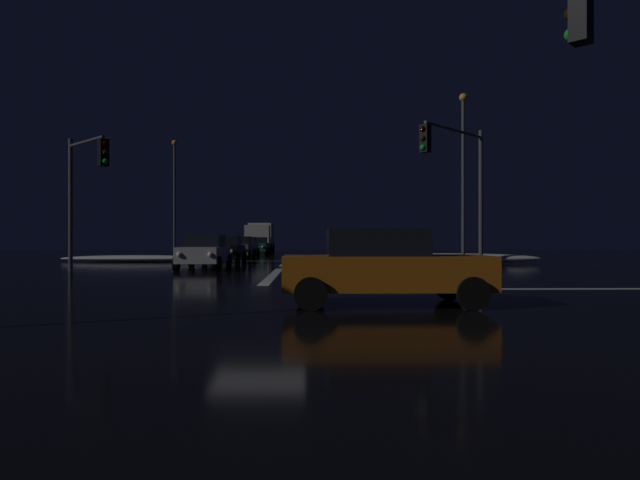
{
  "coord_description": "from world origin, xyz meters",
  "views": [
    {
      "loc": [
        1.34,
        -15.01,
        1.35
      ],
      "look_at": [
        1.9,
        11.97,
        1.33
      ],
      "focal_mm": 31.19,
      "sensor_mm": 36.0,
      "label": 1
    }
  ],
  "objects_px": {
    "sedan_gray": "(238,248)",
    "traffic_signal_ne": "(458,170)",
    "sedan_orange_crossing": "(384,266)",
    "traffic_signal_nw": "(85,178)",
    "sedan_green": "(258,246)",
    "streetlamp_right_near": "(463,166)",
    "streetlamp_left_far": "(175,190)",
    "sedan_blue": "(245,246)",
    "sedan_black": "(225,249)",
    "box_truck": "(260,236)",
    "sedan_silver": "(204,252)"
  },
  "relations": [
    {
      "from": "sedan_silver",
      "to": "sedan_black",
      "type": "relative_size",
      "value": 1.0
    },
    {
      "from": "sedan_black",
      "to": "streetlamp_right_near",
      "type": "height_order",
      "value": "streetlamp_right_near"
    },
    {
      "from": "sedan_silver",
      "to": "sedan_gray",
      "type": "xyz_separation_m",
      "value": [
        -0.09,
        13.06,
        0.0
      ]
    },
    {
      "from": "streetlamp_left_far",
      "to": "sedan_blue",
      "type": "bearing_deg",
      "value": 2.42
    },
    {
      "from": "sedan_gray",
      "to": "sedan_blue",
      "type": "height_order",
      "value": "same"
    },
    {
      "from": "sedan_gray",
      "to": "sedan_green",
      "type": "height_order",
      "value": "same"
    },
    {
      "from": "sedan_green",
      "to": "traffic_signal_ne",
      "type": "relative_size",
      "value": 0.71
    },
    {
      "from": "streetlamp_right_near",
      "to": "sedan_orange_crossing",
      "type": "bearing_deg",
      "value": -110.55
    },
    {
      "from": "sedan_orange_crossing",
      "to": "traffic_signal_ne",
      "type": "height_order",
      "value": "traffic_signal_ne"
    },
    {
      "from": "sedan_black",
      "to": "traffic_signal_ne",
      "type": "relative_size",
      "value": 0.71
    },
    {
      "from": "streetlamp_right_near",
      "to": "streetlamp_left_far",
      "type": "distance_m",
      "value": 24.79
    },
    {
      "from": "sedan_orange_crossing",
      "to": "traffic_signal_nw",
      "type": "distance_m",
      "value": 15.9
    },
    {
      "from": "sedan_silver",
      "to": "traffic_signal_ne",
      "type": "xyz_separation_m",
      "value": [
        10.87,
        -3.03,
        3.4
      ]
    },
    {
      "from": "traffic_signal_ne",
      "to": "streetlamp_right_near",
      "type": "xyz_separation_m",
      "value": [
        2.03,
        6.53,
        1.01
      ]
    },
    {
      "from": "sedan_blue",
      "to": "streetlamp_left_far",
      "type": "height_order",
      "value": "streetlamp_left_far"
    },
    {
      "from": "sedan_gray",
      "to": "box_truck",
      "type": "distance_m",
      "value": 20.19
    },
    {
      "from": "sedan_gray",
      "to": "traffic_signal_ne",
      "type": "bearing_deg",
      "value": -55.74
    },
    {
      "from": "sedan_black",
      "to": "sedan_orange_crossing",
      "type": "bearing_deg",
      "value": -72.88
    },
    {
      "from": "sedan_silver",
      "to": "box_truck",
      "type": "bearing_deg",
      "value": 90.56
    },
    {
      "from": "sedan_green",
      "to": "sedan_orange_crossing",
      "type": "bearing_deg",
      "value": -81.02
    },
    {
      "from": "box_truck",
      "to": "traffic_signal_nw",
      "type": "relative_size",
      "value": 1.47
    },
    {
      "from": "sedan_black",
      "to": "streetlamp_left_far",
      "type": "height_order",
      "value": "streetlamp_left_far"
    },
    {
      "from": "sedan_orange_crossing",
      "to": "streetlamp_right_near",
      "type": "xyz_separation_m",
      "value": [
        6.58,
        17.56,
        4.41
      ]
    },
    {
      "from": "box_truck",
      "to": "sedan_orange_crossing",
      "type": "bearing_deg",
      "value": -82.01
    },
    {
      "from": "streetlamp_right_near",
      "to": "streetlamp_left_far",
      "type": "bearing_deg",
      "value": 139.81
    },
    {
      "from": "sedan_gray",
      "to": "streetlamp_right_near",
      "type": "relative_size",
      "value": 0.48
    },
    {
      "from": "box_truck",
      "to": "streetlamp_right_near",
      "type": "height_order",
      "value": "streetlamp_right_near"
    },
    {
      "from": "sedan_orange_crossing",
      "to": "streetlamp_right_near",
      "type": "bearing_deg",
      "value": 69.45
    },
    {
      "from": "sedan_blue",
      "to": "streetlamp_left_far",
      "type": "distance_m",
      "value": 7.29
    },
    {
      "from": "sedan_gray",
      "to": "box_truck",
      "type": "xyz_separation_m",
      "value": [
        -0.23,
        20.17,
        0.91
      ]
    },
    {
      "from": "sedan_orange_crossing",
      "to": "traffic_signal_nw",
      "type": "height_order",
      "value": "traffic_signal_nw"
    },
    {
      "from": "sedan_blue",
      "to": "sedan_green",
      "type": "bearing_deg",
      "value": 84.85
    },
    {
      "from": "traffic_signal_nw",
      "to": "streetlamp_right_near",
      "type": "distance_m",
      "value": 18.38
    },
    {
      "from": "box_truck",
      "to": "sedan_green",
      "type": "bearing_deg",
      "value": -86.9
    },
    {
      "from": "sedan_gray",
      "to": "streetlamp_left_far",
      "type": "height_order",
      "value": "streetlamp_left_far"
    },
    {
      "from": "sedan_green",
      "to": "traffic_signal_ne",
      "type": "height_order",
      "value": "traffic_signal_ne"
    },
    {
      "from": "sedan_green",
      "to": "sedan_black",
      "type": "bearing_deg",
      "value": -90.36
    },
    {
      "from": "sedan_silver",
      "to": "traffic_signal_nw",
      "type": "relative_size",
      "value": 0.77
    },
    {
      "from": "sedan_blue",
      "to": "box_truck",
      "type": "bearing_deg",
      "value": 89.76
    },
    {
      "from": "sedan_silver",
      "to": "sedan_orange_crossing",
      "type": "bearing_deg",
      "value": -65.81
    },
    {
      "from": "sedan_green",
      "to": "streetlamp_right_near",
      "type": "xyz_separation_m",
      "value": [
        12.78,
        -21.69,
        4.41
      ]
    },
    {
      "from": "sedan_silver",
      "to": "traffic_signal_ne",
      "type": "bearing_deg",
      "value": -15.57
    },
    {
      "from": "sedan_green",
      "to": "traffic_signal_ne",
      "type": "bearing_deg",
      "value": -69.14
    },
    {
      "from": "sedan_green",
      "to": "streetlamp_right_near",
      "type": "height_order",
      "value": "streetlamp_right_near"
    },
    {
      "from": "sedan_green",
      "to": "sedan_orange_crossing",
      "type": "relative_size",
      "value": 1.0
    },
    {
      "from": "sedan_blue",
      "to": "traffic_signal_ne",
      "type": "relative_size",
      "value": 0.71
    },
    {
      "from": "sedan_black",
      "to": "sedan_gray",
      "type": "height_order",
      "value": "same"
    },
    {
      "from": "sedan_blue",
      "to": "streetlamp_right_near",
      "type": "relative_size",
      "value": 0.48
    },
    {
      "from": "box_truck",
      "to": "traffic_signal_ne",
      "type": "xyz_separation_m",
      "value": [
        11.19,
        -36.26,
        2.49
      ]
    },
    {
      "from": "sedan_gray",
      "to": "sedan_black",
      "type": "bearing_deg",
      "value": -89.21
    }
  ]
}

